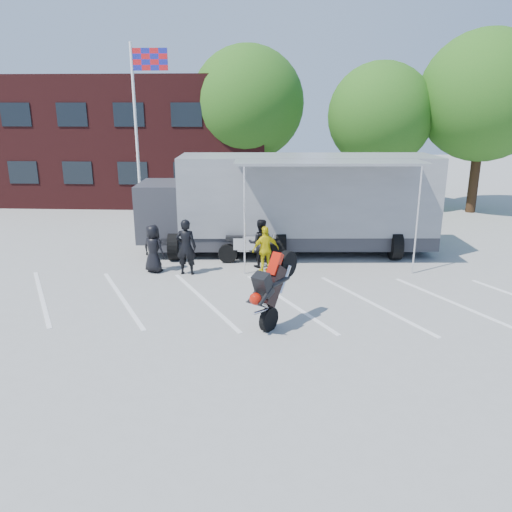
# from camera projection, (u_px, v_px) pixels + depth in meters

# --- Properties ---
(ground) EXTENTS (100.00, 100.00, 0.00)m
(ground) POSITION_uv_depth(u_px,v_px,m) (280.00, 315.00, 13.27)
(ground) COLOR #959591
(ground) RESTS_ON ground
(parking_bay_lines) EXTENTS (18.09, 13.33, 0.01)m
(parking_bay_lines) POSITION_uv_depth(u_px,v_px,m) (280.00, 301.00, 14.23)
(parking_bay_lines) COLOR white
(parking_bay_lines) RESTS_ON ground
(office_building) EXTENTS (18.00, 8.00, 7.00)m
(office_building) POSITION_uv_depth(u_px,v_px,m) (118.00, 140.00, 30.05)
(office_building) COLOR #421515
(office_building) RESTS_ON ground
(flagpole) EXTENTS (1.61, 0.12, 8.00)m
(flagpole) POSITION_uv_depth(u_px,v_px,m) (141.00, 114.00, 21.75)
(flagpole) COLOR white
(flagpole) RESTS_ON ground
(tree_left) EXTENTS (6.12, 6.12, 8.64)m
(tree_left) POSITION_uv_depth(u_px,v_px,m) (248.00, 104.00, 27.12)
(tree_left) COLOR #382314
(tree_left) RESTS_ON ground
(tree_mid) EXTENTS (5.44, 5.44, 7.68)m
(tree_mid) POSITION_uv_depth(u_px,v_px,m) (380.00, 116.00, 25.96)
(tree_mid) COLOR #382314
(tree_mid) RESTS_ON ground
(tree_right) EXTENTS (6.46, 6.46, 9.12)m
(tree_right) POSITION_uv_depth(u_px,v_px,m) (484.00, 97.00, 24.95)
(tree_right) COLOR #382314
(tree_right) RESTS_ON ground
(transporter_truck) EXTENTS (11.79, 6.23, 3.65)m
(transporter_truck) POSITION_uv_depth(u_px,v_px,m) (292.00, 251.00, 19.28)
(transporter_truck) COLOR gray
(transporter_truck) RESTS_ON ground
(parked_motorcycle) EXTENTS (2.34, 0.84, 1.21)m
(parked_motorcycle) POSITION_uv_depth(u_px,v_px,m) (250.00, 263.00, 17.79)
(parked_motorcycle) COLOR silver
(parked_motorcycle) RESTS_ON ground
(stunt_bike_rider) EXTENTS (1.67, 1.95, 2.09)m
(stunt_bike_rider) POSITION_uv_depth(u_px,v_px,m) (283.00, 321.00, 12.90)
(stunt_bike_rider) COLOR black
(stunt_bike_rider) RESTS_ON ground
(spectator_leather_a) EXTENTS (0.93, 0.79, 1.62)m
(spectator_leather_a) POSITION_uv_depth(u_px,v_px,m) (153.00, 249.00, 16.60)
(spectator_leather_a) COLOR black
(spectator_leather_a) RESTS_ON ground
(spectator_leather_b) EXTENTS (0.71, 0.49, 1.86)m
(spectator_leather_b) POSITION_uv_depth(u_px,v_px,m) (186.00, 247.00, 16.35)
(spectator_leather_b) COLOR black
(spectator_leather_b) RESTS_ON ground
(spectator_leather_c) EXTENTS (0.88, 0.71, 1.69)m
(spectator_leather_c) POSITION_uv_depth(u_px,v_px,m) (260.00, 243.00, 17.14)
(spectator_leather_c) COLOR black
(spectator_leather_c) RESTS_ON ground
(spectator_hivis) EXTENTS (1.01, 0.72, 1.59)m
(spectator_hivis) POSITION_uv_depth(u_px,v_px,m) (266.00, 250.00, 16.55)
(spectator_hivis) COLOR yellow
(spectator_hivis) RESTS_ON ground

